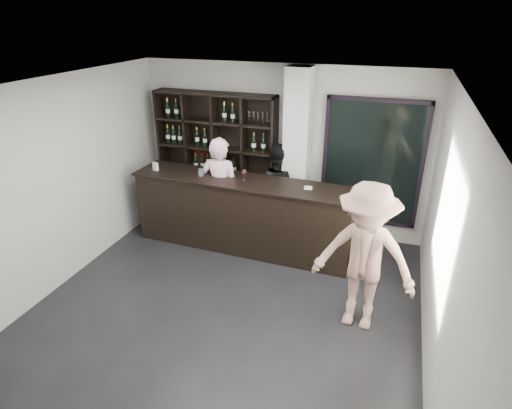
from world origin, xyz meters
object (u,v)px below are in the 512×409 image
(taster_pink, at_px, (221,191))
(taster_black, at_px, (277,190))
(tasting_counter, at_px, (243,214))
(customer, at_px, (364,258))
(wine_shelf, at_px, (217,160))

(taster_pink, distance_m, taster_black, 0.99)
(tasting_counter, relative_size, taster_black, 2.18)
(tasting_counter, xyz_separation_m, customer, (2.06, -1.35, 0.36))
(taster_black, height_order, customer, customer)
(tasting_counter, height_order, taster_black, taster_black)
(taster_pink, distance_m, customer, 2.88)
(taster_pink, xyz_separation_m, customer, (2.48, -1.45, 0.04))
(tasting_counter, distance_m, taster_black, 0.79)
(taster_black, bearing_deg, tasting_counter, 56.69)
(customer, bearing_deg, wine_shelf, 149.33)
(tasting_counter, distance_m, taster_pink, 0.54)
(taster_pink, bearing_deg, tasting_counter, 167.31)
(taster_pink, height_order, customer, customer)
(wine_shelf, distance_m, taster_black, 1.26)
(tasting_counter, bearing_deg, taster_black, 61.02)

